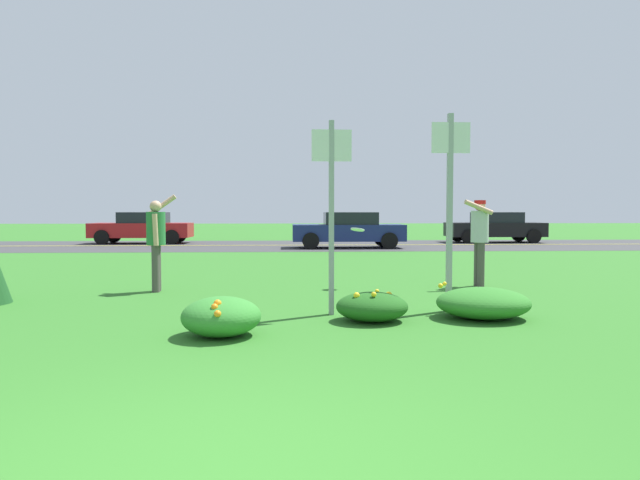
{
  "coord_description": "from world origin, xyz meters",
  "views": [
    {
      "loc": [
        0.43,
        -3.03,
        1.46
      ],
      "look_at": [
        1.01,
        7.24,
        0.96
      ],
      "focal_mm": 32.46,
      "sensor_mm": 36.0,
      "label": 1
    }
  ],
  "objects_px": {
    "car_black_leftmost": "(495,227)",
    "car_navy_center_left": "(348,230)",
    "person_thrower_green_shirt": "(156,237)",
    "person_catcher_red_cap_gray_shirt": "(479,234)",
    "sign_post_near_path": "(331,198)",
    "car_red_center_right": "(142,228)",
    "frisbee_white": "(358,230)",
    "sign_post_by_roadside": "(450,193)"
  },
  "relations": [
    {
      "from": "sign_post_near_path",
      "to": "person_thrower_green_shirt",
      "type": "relative_size",
      "value": 1.53
    },
    {
      "from": "sign_post_by_roadside",
      "to": "person_thrower_green_shirt",
      "type": "bearing_deg",
      "value": 153.53
    },
    {
      "from": "sign_post_near_path",
      "to": "car_navy_center_left",
      "type": "relative_size",
      "value": 0.61
    },
    {
      "from": "sign_post_by_roadside",
      "to": "person_catcher_red_cap_gray_shirt",
      "type": "height_order",
      "value": "sign_post_by_roadside"
    },
    {
      "from": "person_thrower_green_shirt",
      "to": "car_navy_center_left",
      "type": "height_order",
      "value": "person_thrower_green_shirt"
    },
    {
      "from": "sign_post_near_path",
      "to": "person_thrower_green_shirt",
      "type": "bearing_deg",
      "value": 139.84
    },
    {
      "from": "person_thrower_green_shirt",
      "to": "person_catcher_red_cap_gray_shirt",
      "type": "relative_size",
      "value": 1.05
    },
    {
      "from": "sign_post_near_path",
      "to": "frisbee_white",
      "type": "relative_size",
      "value": 9.98
    },
    {
      "from": "person_thrower_green_shirt",
      "to": "car_black_leftmost",
      "type": "distance_m",
      "value": 20.67
    },
    {
      "from": "car_black_leftmost",
      "to": "car_navy_center_left",
      "type": "xyz_separation_m",
      "value": [
        -7.48,
        -3.82,
        0.0
      ]
    },
    {
      "from": "frisbee_white",
      "to": "person_thrower_green_shirt",
      "type": "bearing_deg",
      "value": -174.42
    },
    {
      "from": "person_thrower_green_shirt",
      "to": "sign_post_near_path",
      "type": "bearing_deg",
      "value": -40.16
    },
    {
      "from": "sign_post_by_roadside",
      "to": "car_black_leftmost",
      "type": "relative_size",
      "value": 0.64
    },
    {
      "from": "frisbee_white",
      "to": "car_navy_center_left",
      "type": "relative_size",
      "value": 0.06
    },
    {
      "from": "person_thrower_green_shirt",
      "to": "car_navy_center_left",
      "type": "bearing_deg",
      "value": 69.1
    },
    {
      "from": "car_red_center_right",
      "to": "car_black_leftmost",
      "type": "bearing_deg",
      "value": 0.0
    },
    {
      "from": "frisbee_white",
      "to": "car_black_leftmost",
      "type": "xyz_separation_m",
      "value": [
        8.61,
        16.2,
        -0.38
      ]
    },
    {
      "from": "person_catcher_red_cap_gray_shirt",
      "to": "frisbee_white",
      "type": "xyz_separation_m",
      "value": [
        -2.39,
        -0.02,
        0.09
      ]
    },
    {
      "from": "sign_post_near_path",
      "to": "person_catcher_red_cap_gray_shirt",
      "type": "xyz_separation_m",
      "value": [
        3.12,
        2.93,
        -0.62
      ]
    },
    {
      "from": "sign_post_by_roadside",
      "to": "car_red_center_right",
      "type": "distance_m",
      "value": 21.04
    },
    {
      "from": "person_thrower_green_shirt",
      "to": "car_red_center_right",
      "type": "height_order",
      "value": "person_thrower_green_shirt"
    },
    {
      "from": "car_black_leftmost",
      "to": "sign_post_by_roadside",
      "type": "bearing_deg",
      "value": -111.85
    },
    {
      "from": "car_navy_center_left",
      "to": "car_red_center_right",
      "type": "height_order",
      "value": "same"
    },
    {
      "from": "person_catcher_red_cap_gray_shirt",
      "to": "car_red_center_right",
      "type": "bearing_deg",
      "value": 122.94
    },
    {
      "from": "sign_post_by_roadside",
      "to": "car_black_leftmost",
      "type": "bearing_deg",
      "value": 68.15
    },
    {
      "from": "frisbee_white",
      "to": "car_red_center_right",
      "type": "relative_size",
      "value": 0.06
    },
    {
      "from": "person_thrower_green_shirt",
      "to": "person_catcher_red_cap_gray_shirt",
      "type": "distance_m",
      "value": 6.14
    },
    {
      "from": "sign_post_near_path",
      "to": "car_navy_center_left",
      "type": "bearing_deg",
      "value": 83.09
    },
    {
      "from": "sign_post_by_roadside",
      "to": "frisbee_white",
      "type": "xyz_separation_m",
      "value": [
        -1.02,
        2.73,
        -0.61
      ]
    },
    {
      "from": "car_black_leftmost",
      "to": "car_navy_center_left",
      "type": "height_order",
      "value": "same"
    },
    {
      "from": "sign_post_near_path",
      "to": "car_red_center_right",
      "type": "height_order",
      "value": "sign_post_near_path"
    },
    {
      "from": "sign_post_by_roadside",
      "to": "person_catcher_red_cap_gray_shirt",
      "type": "distance_m",
      "value": 3.15
    },
    {
      "from": "sign_post_by_roadside",
      "to": "person_thrower_green_shirt",
      "type": "xyz_separation_m",
      "value": [
        -4.76,
        2.37,
        -0.73
      ]
    },
    {
      "from": "person_thrower_green_shirt",
      "to": "car_black_leftmost",
      "type": "height_order",
      "value": "person_thrower_green_shirt"
    },
    {
      "from": "sign_post_near_path",
      "to": "car_red_center_right",
      "type": "relative_size",
      "value": 0.61
    },
    {
      "from": "sign_post_by_roadside",
      "to": "car_navy_center_left",
      "type": "relative_size",
      "value": 0.64
    },
    {
      "from": "sign_post_near_path",
      "to": "person_thrower_green_shirt",
      "type": "height_order",
      "value": "sign_post_near_path"
    },
    {
      "from": "sign_post_by_roadside",
      "to": "car_red_center_right",
      "type": "height_order",
      "value": "sign_post_by_roadside"
    },
    {
      "from": "person_thrower_green_shirt",
      "to": "person_catcher_red_cap_gray_shirt",
      "type": "bearing_deg",
      "value": 3.57
    },
    {
      "from": "person_catcher_red_cap_gray_shirt",
      "to": "car_black_leftmost",
      "type": "bearing_deg",
      "value": 68.97
    },
    {
      "from": "person_catcher_red_cap_gray_shirt",
      "to": "car_black_leftmost",
      "type": "height_order",
      "value": "person_catcher_red_cap_gray_shirt"
    },
    {
      "from": "person_catcher_red_cap_gray_shirt",
      "to": "car_navy_center_left",
      "type": "distance_m",
      "value": 12.43
    }
  ]
}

